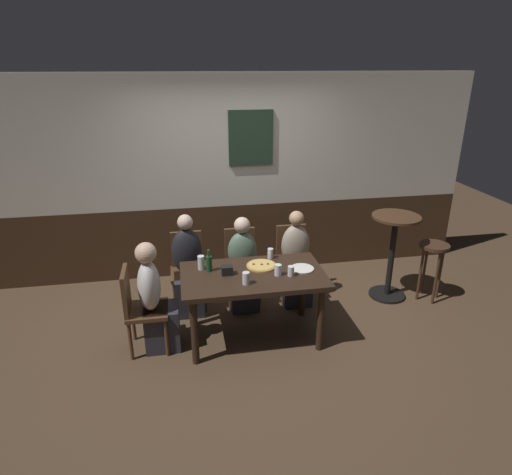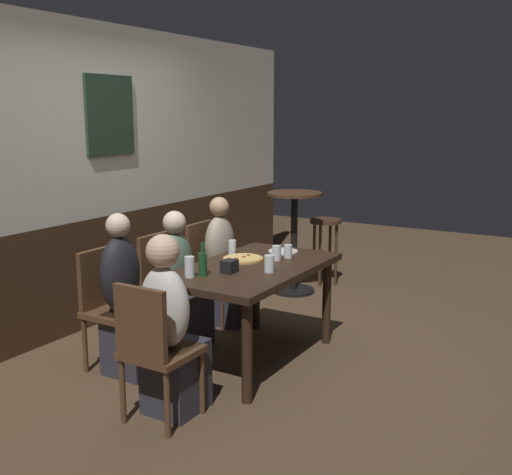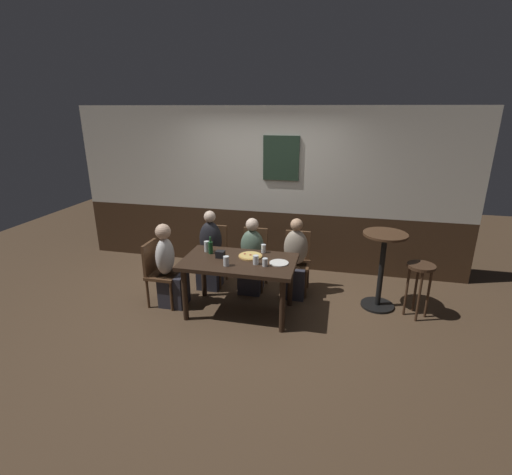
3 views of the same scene
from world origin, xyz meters
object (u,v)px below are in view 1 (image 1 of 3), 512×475
object	(u,v)px
person_mid_far	(243,270)
plate_white_large	(302,269)
dining_table	(253,282)
beer_bottle_green	(209,263)
tumbler_water	(278,271)
chair_head_west	(139,305)
condiment_caddy	(227,270)
beer_glass_half	(270,254)
pizza	(261,265)
chair_mid_far	(241,261)
person_head_west	(156,305)
side_bar_table	(392,250)
highball_clear	(246,279)
beer_glass_tall	(291,272)
chair_left_far	(188,265)
chair_right_far	(293,257)
person_left_far	(188,272)
bar_stool	(433,256)
person_right_far	(296,265)
pint_glass_pale	(201,263)

from	to	relation	value
person_mid_far	plate_white_large	world-z (taller)	person_mid_far
dining_table	beer_bottle_green	world-z (taller)	beer_bottle_green
dining_table	tumbler_water	distance (m)	0.29
dining_table	chair_head_west	distance (m)	1.14
chair_head_west	tumbler_water	size ratio (longest dim) A/B	7.73
plate_white_large	condiment_caddy	world-z (taller)	condiment_caddy
person_mid_far	beer_glass_half	bearing A→B (deg)	-53.31
chair_head_west	pizza	distance (m)	1.28
chair_mid_far	person_head_west	size ratio (longest dim) A/B	0.77
dining_table	condiment_caddy	bearing A→B (deg)	172.95
side_bar_table	highball_clear	bearing A→B (deg)	-157.77
beer_glass_tall	chair_left_far	bearing A→B (deg)	136.49
dining_table	person_mid_far	bearing A→B (deg)	90.00
dining_table	side_bar_table	xyz separation A→B (m)	(1.79, 0.57, -0.03)
tumbler_water	highball_clear	world-z (taller)	highball_clear
dining_table	beer_glass_half	distance (m)	0.44
person_head_west	highball_clear	bearing A→B (deg)	-13.32
condiment_caddy	chair_right_far	bearing A→B (deg)	41.93
highball_clear	plate_white_large	world-z (taller)	highball_clear
pizza	beer_glass_tall	world-z (taller)	beer_glass_tall
chair_right_far	person_left_far	bearing A→B (deg)	-172.68
bar_stool	chair_head_west	bearing A→B (deg)	-172.94
person_mid_far	bar_stool	bearing A→B (deg)	-6.28
beer_glass_half	beer_bottle_green	world-z (taller)	beer_bottle_green
bar_stool	person_right_far	bearing A→B (deg)	171.24
dining_table	person_mid_far	xyz separation A→B (m)	(-0.00, 0.66, -0.19)
chair_right_far	beer_bottle_green	size ratio (longest dim) A/B	3.80
person_right_far	beer_glass_half	distance (m)	0.60
chair_mid_far	side_bar_table	bearing A→B (deg)	-8.30
plate_white_large	beer_bottle_green	bearing A→B (deg)	172.27
person_head_west	beer_glass_half	distance (m)	1.30
pint_glass_pale	plate_white_large	world-z (taller)	pint_glass_pale
chair_left_far	bar_stool	bearing A→B (deg)	-8.15
chair_mid_far	highball_clear	distance (m)	1.08
beer_glass_half	side_bar_table	size ratio (longest dim) A/B	0.11
person_head_west	beer_glass_tall	bearing A→B (deg)	-4.81
chair_head_west	highball_clear	size ratio (longest dim) A/B	7.21
tumbler_water	beer_glass_tall	xyz separation A→B (m)	(0.12, -0.04, -0.01)
pint_glass_pale	chair_left_far	bearing A→B (deg)	101.74
person_mid_far	highball_clear	xyz separation A→B (m)	(-0.10, -0.87, 0.34)
beer_bottle_green	chair_right_far	bearing A→B (deg)	33.10
condiment_caddy	pizza	bearing A→B (deg)	17.29
person_mid_far	chair_left_far	bearing A→B (deg)	165.38
tumbler_water	highball_clear	distance (m)	0.36
chair_left_far	chair_mid_far	world-z (taller)	same
tumbler_water	side_bar_table	size ratio (longest dim) A/B	0.11
dining_table	side_bar_table	size ratio (longest dim) A/B	1.37
person_head_west	chair_left_far	bearing A→B (deg)	67.70
person_mid_far	pizza	size ratio (longest dim) A/B	3.54
person_left_far	beer_glass_tall	bearing A→B (deg)	-38.15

